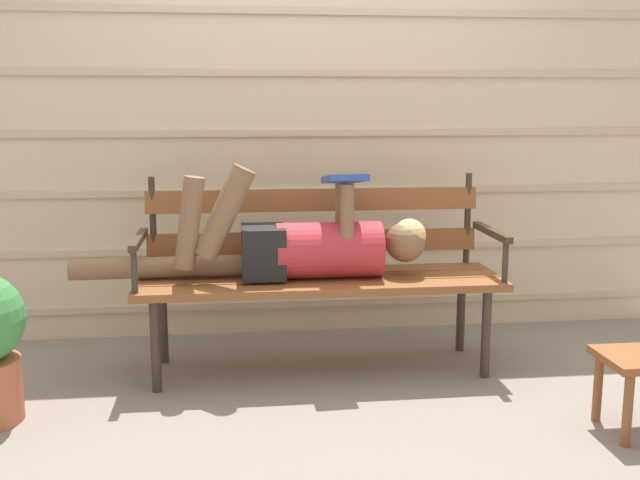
{
  "coord_description": "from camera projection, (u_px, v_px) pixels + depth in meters",
  "views": [
    {
      "loc": [
        -0.41,
        -3.33,
        1.27
      ],
      "look_at": [
        0.0,
        0.09,
        0.63
      ],
      "focal_mm": 42.09,
      "sensor_mm": 36.0,
      "label": 1
    }
  ],
  "objects": [
    {
      "name": "reclining_person",
      "position": [
        300.0,
        245.0,
        3.49
      ],
      "size": [
        1.66,
        0.26,
        0.55
      ],
      "color": "#B72D38"
    },
    {
      "name": "house_siding",
      "position": [
        305.0,
        133.0,
        4.06
      ],
      "size": [
        4.08,
        0.08,
        2.21
      ],
      "color": "beige",
      "rests_on": "ground"
    },
    {
      "name": "park_bench",
      "position": [
        318.0,
        265.0,
        3.59
      ],
      "size": [
        1.71,
        0.51,
        0.92
      ],
      "color": "brown",
      "rests_on": "ground"
    },
    {
      "name": "ground_plane",
      "position": [
        322.0,
        376.0,
        3.53
      ],
      "size": [
        12.0,
        12.0,
        0.0
      ],
      "primitive_type": "plane",
      "color": "gray"
    }
  ]
}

